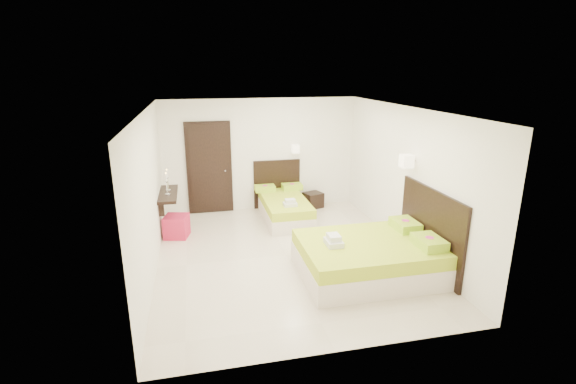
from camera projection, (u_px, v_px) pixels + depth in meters
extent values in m
plane|color=beige|center=(286.00, 255.00, 7.53)|extent=(5.50, 5.50, 0.00)
cube|color=beige|center=(285.00, 213.00, 9.27)|extent=(0.93, 1.86, 0.30)
cube|color=#9BB91D|center=(285.00, 203.00, 9.20)|extent=(0.92, 1.84, 0.19)
cube|color=black|center=(277.00, 184.00, 9.99)|extent=(1.12, 0.05, 1.16)
cube|color=#A7D026|center=(265.00, 188.00, 9.74)|extent=(0.47, 0.32, 0.13)
cylinder|color=#E4358F|center=(265.00, 186.00, 9.72)|extent=(0.11, 0.11, 0.00)
cube|color=#A7D026|center=(292.00, 187.00, 9.88)|extent=(0.47, 0.32, 0.13)
cylinder|color=#E4358F|center=(292.00, 184.00, 9.86)|extent=(0.11, 0.11, 0.00)
cube|color=silver|center=(290.00, 204.00, 8.69)|extent=(0.28, 0.20, 0.07)
cube|color=silver|center=(290.00, 201.00, 8.67)|extent=(0.21, 0.15, 0.07)
cube|color=beige|center=(295.00, 149.00, 9.69)|extent=(0.17, 0.17, 0.19)
cylinder|color=#2D2116|center=(294.00, 148.00, 9.77)|extent=(0.03, 0.16, 0.03)
cube|color=beige|center=(368.00, 264.00, 6.80)|extent=(2.20, 1.65, 0.35)
cube|color=#9BB91D|center=(369.00, 248.00, 6.72)|extent=(2.18, 1.63, 0.22)
cube|color=black|center=(430.00, 230.00, 6.88)|extent=(0.05, 1.87, 1.38)
cube|color=#A7D026|center=(429.00, 242.00, 6.48)|extent=(0.37, 0.55, 0.15)
cylinder|color=#E4358F|center=(430.00, 237.00, 6.46)|extent=(0.13, 0.13, 0.00)
cube|color=#A7D026|center=(405.00, 225.00, 7.20)|extent=(0.37, 0.55, 0.15)
cylinder|color=#E4358F|center=(406.00, 220.00, 7.18)|extent=(0.13, 0.13, 0.00)
cube|color=silver|center=(334.00, 243.00, 6.55)|extent=(0.24, 0.33, 0.09)
cube|color=silver|center=(334.00, 237.00, 6.52)|extent=(0.18, 0.25, 0.09)
cube|color=beige|center=(407.00, 161.00, 7.21)|extent=(0.20, 0.20, 0.22)
cylinder|color=#2D2116|center=(411.00, 161.00, 7.22)|extent=(0.16, 0.03, 0.03)
cube|color=black|center=(313.00, 200.00, 10.08)|extent=(0.51, 0.48, 0.37)
cube|color=#AF1739|center=(177.00, 226.00, 8.30)|extent=(0.53, 0.53, 0.44)
cube|color=black|center=(209.00, 168.00, 9.51)|extent=(1.02, 0.06, 2.14)
cube|color=black|center=(209.00, 169.00, 9.48)|extent=(0.88, 0.04, 2.06)
cylinder|color=silver|center=(225.00, 170.00, 9.54)|extent=(0.03, 0.10, 0.03)
cube|color=black|center=(168.00, 194.00, 8.36)|extent=(0.35, 1.20, 0.06)
cube|color=black|center=(161.00, 209.00, 7.96)|extent=(0.10, 0.04, 0.30)
cube|color=black|center=(164.00, 195.00, 8.80)|extent=(0.10, 0.04, 0.30)
cylinder|color=silver|center=(168.00, 194.00, 8.21)|extent=(0.10, 0.10, 0.02)
cylinder|color=silver|center=(167.00, 189.00, 8.17)|extent=(0.02, 0.02, 0.22)
cone|color=silver|center=(167.00, 182.00, 8.13)|extent=(0.07, 0.07, 0.04)
cylinder|color=white|center=(166.00, 177.00, 8.11)|extent=(0.02, 0.02, 0.15)
sphere|color=#FFB23F|center=(166.00, 173.00, 8.08)|extent=(0.02, 0.02, 0.02)
cylinder|color=silver|center=(168.00, 190.00, 8.49)|extent=(0.10, 0.10, 0.02)
cylinder|color=silver|center=(168.00, 185.00, 8.45)|extent=(0.02, 0.02, 0.22)
cone|color=silver|center=(167.00, 178.00, 8.41)|extent=(0.07, 0.07, 0.04)
cylinder|color=white|center=(167.00, 174.00, 8.39)|extent=(0.02, 0.02, 0.15)
sphere|color=#FFB23F|center=(167.00, 170.00, 8.36)|extent=(0.02, 0.02, 0.02)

